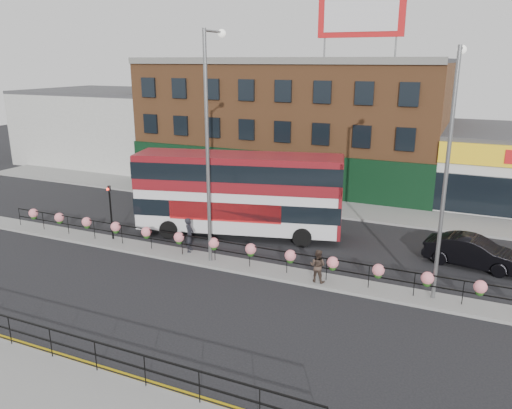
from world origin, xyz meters
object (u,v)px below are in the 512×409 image
at_px(car, 473,252).
at_px(lamp_column_west, 210,129).
at_px(double_decker_bus, 239,186).
at_px(pedestrian_a, 189,235).
at_px(lamp_column_east, 449,155).
at_px(pedestrian_b, 318,266).

bearing_deg(car, lamp_column_west, 120.96).
height_order(car, lamp_column_west, lamp_column_west).
xyz_separation_m(double_decker_bus, pedestrian_a, (-1.11, -3.92, -1.93)).
bearing_deg(lamp_column_east, pedestrian_b, -171.55).
bearing_deg(lamp_column_west, pedestrian_a, 167.24).
height_order(double_decker_bus, pedestrian_b, double_decker_bus).
height_order(car, lamp_column_east, lamp_column_east).
height_order(lamp_column_west, lamp_column_east, lamp_column_west).
height_order(pedestrian_b, lamp_column_east, lamp_column_east).
distance_m(car, lamp_column_east, 7.42).
height_order(double_decker_bus, pedestrian_a, double_decker_bus).
height_order(pedestrian_a, lamp_column_east, lamp_column_east).
bearing_deg(pedestrian_b, car, -137.06).
relative_size(pedestrian_a, lamp_column_west, 0.16).
xyz_separation_m(pedestrian_b, lamp_column_east, (5.16, 0.77, 5.52)).
bearing_deg(double_decker_bus, pedestrian_b, -36.79).
xyz_separation_m(double_decker_bus, lamp_column_west, (0.53, -4.29, 3.94)).
relative_size(lamp_column_west, lamp_column_east, 1.08).
bearing_deg(pedestrian_b, pedestrian_a, -2.42).
bearing_deg(lamp_column_west, pedestrian_b, -4.84).
distance_m(double_decker_bus, pedestrian_a, 4.51).
xyz_separation_m(pedestrian_a, pedestrian_b, (7.51, -0.87, -0.15)).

